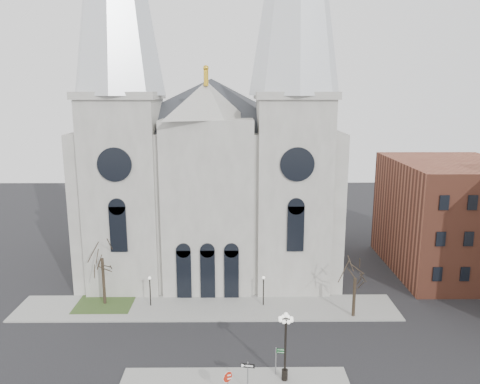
{
  "coord_description": "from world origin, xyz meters",
  "views": [
    {
      "loc": [
        3.15,
        -34.64,
        22.5
      ],
      "look_at": [
        3.49,
        8.0,
        13.24
      ],
      "focal_mm": 35.0,
      "sensor_mm": 36.0,
      "label": 1
    }
  ],
  "objects_px": {
    "one_way_sign": "(248,372)",
    "street_name_sign": "(277,359)",
    "stop_sign": "(228,380)",
    "globe_lamp": "(286,338)"
  },
  "relations": [
    {
      "from": "one_way_sign",
      "to": "street_name_sign",
      "type": "relative_size",
      "value": 1.03
    },
    {
      "from": "stop_sign",
      "to": "one_way_sign",
      "type": "relative_size",
      "value": 1.04
    },
    {
      "from": "stop_sign",
      "to": "street_name_sign",
      "type": "xyz_separation_m",
      "value": [
        3.88,
        3.42,
        -0.41
      ]
    },
    {
      "from": "street_name_sign",
      "to": "one_way_sign",
      "type": "bearing_deg",
      "value": -132.69
    },
    {
      "from": "one_way_sign",
      "to": "stop_sign",
      "type": "bearing_deg",
      "value": -129.64
    },
    {
      "from": "one_way_sign",
      "to": "street_name_sign",
      "type": "height_order",
      "value": "one_way_sign"
    },
    {
      "from": "stop_sign",
      "to": "globe_lamp",
      "type": "relative_size",
      "value": 0.44
    },
    {
      "from": "stop_sign",
      "to": "one_way_sign",
      "type": "height_order",
      "value": "stop_sign"
    },
    {
      "from": "globe_lamp",
      "to": "one_way_sign",
      "type": "relative_size",
      "value": 2.39
    },
    {
      "from": "globe_lamp",
      "to": "street_name_sign",
      "type": "xyz_separation_m",
      "value": [
        -0.57,
        0.77,
        -2.24
      ]
    }
  ]
}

